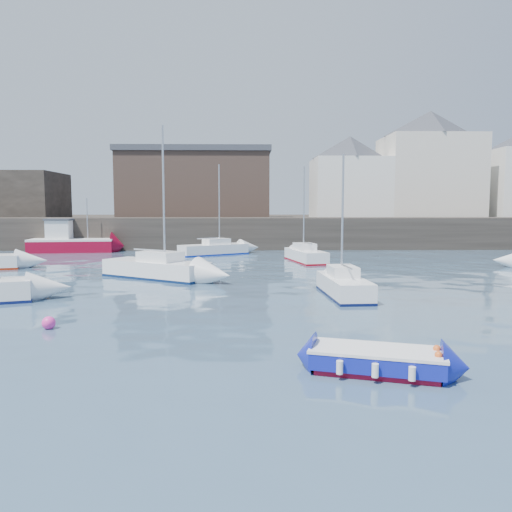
{
  "coord_description": "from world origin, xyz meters",
  "views": [
    {
      "loc": [
        -0.6,
        -13.74,
        4.03
      ],
      "look_at": [
        0.0,
        12.0,
        1.5
      ],
      "focal_mm": 35.0,
      "sensor_mm": 36.0,
      "label": 1
    }
  ],
  "objects_px": {
    "blue_dinghy": "(377,359)",
    "sailboat_c": "(344,285)",
    "sailboat_b": "(157,268)",
    "buoy_near": "(49,329)",
    "sailboat_h": "(214,249)",
    "sailboat_f": "(306,255)",
    "fishing_boat": "(69,242)",
    "buoy_far": "(165,268)",
    "buoy_mid": "(350,289)"
  },
  "relations": [
    {
      "from": "blue_dinghy",
      "to": "sailboat_c",
      "type": "bearing_deg",
      "value": 82.97
    },
    {
      "from": "sailboat_b",
      "to": "buoy_near",
      "type": "bearing_deg",
      "value": -97.22
    },
    {
      "from": "sailboat_h",
      "to": "buoy_near",
      "type": "relative_size",
      "value": 17.25
    },
    {
      "from": "sailboat_f",
      "to": "buoy_near",
      "type": "xyz_separation_m",
      "value": [
        -11.04,
        -20.26,
        -0.49
      ]
    },
    {
      "from": "fishing_boat",
      "to": "buoy_far",
      "type": "bearing_deg",
      "value": -49.05
    },
    {
      "from": "sailboat_c",
      "to": "buoy_mid",
      "type": "relative_size",
      "value": 16.25
    },
    {
      "from": "sailboat_h",
      "to": "buoy_mid",
      "type": "height_order",
      "value": "sailboat_h"
    },
    {
      "from": "buoy_near",
      "to": "fishing_boat",
      "type": "bearing_deg",
      "value": 107.84
    },
    {
      "from": "blue_dinghy",
      "to": "buoy_far",
      "type": "height_order",
      "value": "blue_dinghy"
    },
    {
      "from": "sailboat_c",
      "to": "buoy_far",
      "type": "height_order",
      "value": "sailboat_c"
    },
    {
      "from": "buoy_near",
      "to": "buoy_far",
      "type": "xyz_separation_m",
      "value": [
        1.22,
        16.73,
        0.0
      ]
    },
    {
      "from": "sailboat_h",
      "to": "buoy_near",
      "type": "bearing_deg",
      "value": -98.61
    },
    {
      "from": "sailboat_c",
      "to": "buoy_far",
      "type": "xyz_separation_m",
      "value": [
        -9.81,
        10.84,
        -0.49
      ]
    },
    {
      "from": "fishing_boat",
      "to": "buoy_near",
      "type": "height_order",
      "value": "fishing_boat"
    },
    {
      "from": "fishing_boat",
      "to": "buoy_mid",
      "type": "bearing_deg",
      "value": -45.12
    },
    {
      "from": "sailboat_b",
      "to": "sailboat_c",
      "type": "distance_m",
      "value": 11.26
    },
    {
      "from": "buoy_near",
      "to": "buoy_mid",
      "type": "bearing_deg",
      "value": 33.36
    },
    {
      "from": "buoy_near",
      "to": "buoy_mid",
      "type": "distance_m",
      "value": 14.04
    },
    {
      "from": "sailboat_f",
      "to": "sailboat_h",
      "type": "height_order",
      "value": "sailboat_h"
    },
    {
      "from": "buoy_near",
      "to": "buoy_mid",
      "type": "xyz_separation_m",
      "value": [
        11.73,
        7.72,
        0.0
      ]
    },
    {
      "from": "sailboat_h",
      "to": "buoy_far",
      "type": "height_order",
      "value": "sailboat_h"
    },
    {
      "from": "buoy_near",
      "to": "blue_dinghy",
      "type": "bearing_deg",
      "value": -25.62
    },
    {
      "from": "fishing_boat",
      "to": "sailboat_f",
      "type": "height_order",
      "value": "sailboat_f"
    },
    {
      "from": "fishing_boat",
      "to": "sailboat_b",
      "type": "bearing_deg",
      "value": -57.47
    },
    {
      "from": "sailboat_h",
      "to": "fishing_boat",
      "type": "bearing_deg",
      "value": 167.23
    },
    {
      "from": "sailboat_f",
      "to": "buoy_near",
      "type": "bearing_deg",
      "value": -118.59
    },
    {
      "from": "buoy_far",
      "to": "blue_dinghy",
      "type": "bearing_deg",
      "value": -68.31
    },
    {
      "from": "sailboat_b",
      "to": "buoy_far",
      "type": "relative_size",
      "value": 21.13
    },
    {
      "from": "buoy_mid",
      "to": "buoy_near",
      "type": "bearing_deg",
      "value": -146.64
    },
    {
      "from": "blue_dinghy",
      "to": "buoy_near",
      "type": "relative_size",
      "value": 7.84
    },
    {
      "from": "sailboat_b",
      "to": "buoy_far",
      "type": "xyz_separation_m",
      "value": [
        -0.29,
        4.82,
        -0.55
      ]
    },
    {
      "from": "blue_dinghy",
      "to": "sailboat_b",
      "type": "xyz_separation_m",
      "value": [
        -8.22,
        16.57,
        0.22
      ]
    },
    {
      "from": "sailboat_h",
      "to": "blue_dinghy",
      "type": "bearing_deg",
      "value": -79.21
    },
    {
      "from": "fishing_boat",
      "to": "blue_dinghy",
      "type": "bearing_deg",
      "value": -60.43
    },
    {
      "from": "sailboat_c",
      "to": "buoy_near",
      "type": "xyz_separation_m",
      "value": [
        -11.02,
        -5.89,
        -0.49
      ]
    },
    {
      "from": "fishing_boat",
      "to": "buoy_near",
      "type": "bearing_deg",
      "value": -72.16
    },
    {
      "from": "fishing_boat",
      "to": "sailboat_h",
      "type": "bearing_deg",
      "value": -12.77
    },
    {
      "from": "sailboat_b",
      "to": "buoy_far",
      "type": "height_order",
      "value": "sailboat_b"
    },
    {
      "from": "sailboat_b",
      "to": "blue_dinghy",
      "type": "bearing_deg",
      "value": -63.63
    },
    {
      "from": "sailboat_f",
      "to": "buoy_mid",
      "type": "distance_m",
      "value": 12.57
    },
    {
      "from": "sailboat_f",
      "to": "buoy_mid",
      "type": "relative_size",
      "value": 17.74
    },
    {
      "from": "sailboat_h",
      "to": "buoy_near",
      "type": "height_order",
      "value": "sailboat_h"
    },
    {
      "from": "buoy_near",
      "to": "sailboat_h",
      "type": "bearing_deg",
      "value": 81.39
    },
    {
      "from": "buoy_far",
      "to": "sailboat_b",
      "type": "bearing_deg",
      "value": -86.53
    },
    {
      "from": "blue_dinghy",
      "to": "sailboat_c",
      "type": "relative_size",
      "value": 0.54
    },
    {
      "from": "buoy_far",
      "to": "sailboat_c",
      "type": "bearing_deg",
      "value": -47.85
    },
    {
      "from": "sailboat_c",
      "to": "buoy_mid",
      "type": "xyz_separation_m",
      "value": [
        0.71,
        1.83,
        -0.49
      ]
    },
    {
      "from": "sailboat_b",
      "to": "buoy_near",
      "type": "xyz_separation_m",
      "value": [
        -1.51,
        -11.91,
        -0.55
      ]
    },
    {
      "from": "sailboat_b",
      "to": "sailboat_f",
      "type": "bearing_deg",
      "value": 41.22
    },
    {
      "from": "blue_dinghy",
      "to": "buoy_near",
      "type": "xyz_separation_m",
      "value": [
        -9.72,
        4.66,
        -0.34
      ]
    }
  ]
}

